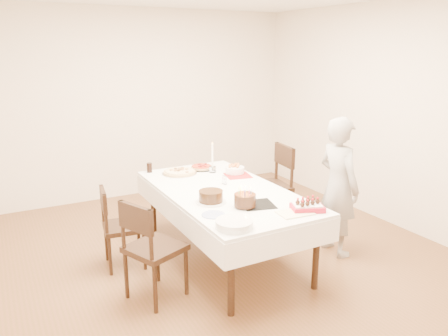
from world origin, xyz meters
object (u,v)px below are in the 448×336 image
chair_right_savory (268,187)px  layer_cake (211,197)px  pizza_white (179,172)px  dining_table (224,224)px  strawberry_box (307,207)px  person (338,187)px  cola_glass (149,168)px  pasta_bowl (235,170)px  chair_left_dessert (155,248)px  taper_candle (212,157)px  birthday_cake (245,197)px  chair_left_savory (124,227)px  pizza_pepperoni (202,167)px

chair_right_savory → layer_cake: bearing=-139.6°
pizza_white → chair_right_savory: bearing=-14.3°
dining_table → strawberry_box: bearing=-66.2°
person → cola_glass: size_ratio=13.23×
cola_glass → chair_right_savory: bearing=-20.6°
pasta_bowl → strawberry_box: 1.33m
pizza_white → strawberry_box: bearing=-71.2°
chair_left_dessert → taper_candle: 1.55m
person → birthday_cake: (-1.19, -0.08, 0.11)m
chair_left_dessert → chair_left_savory: bearing=-106.3°
dining_table → chair_left_savory: bearing=160.6°
dining_table → birthday_cake: bearing=-97.3°
strawberry_box → chair_left_dessert: bearing=158.9°
pizza_pepperoni → layer_cake: (-0.42, -1.09, 0.04)m
taper_candle → layer_cake: taper_candle is taller
chair_left_savory → pizza_white: 0.96m
chair_left_dessert → taper_candle: taper_candle is taller
pizza_white → dining_table: bearing=-77.2°
pizza_white → pasta_bowl: bearing=-26.5°
dining_table → cola_glass: size_ratio=19.14×
pasta_bowl → cola_glass: 0.99m
strawberry_box → pizza_white: bearing=108.8°
pizza_pepperoni → layer_cake: layer_cake is taller
layer_cake → birthday_cake: birthday_cake is taller
chair_right_savory → pasta_bowl: 0.55m
pizza_white → layer_cake: size_ratio=1.39×
pizza_pepperoni → strawberry_box: size_ratio=0.98×
taper_candle → dining_table: bearing=-106.8°
taper_candle → strawberry_box: taper_candle is taller
chair_left_dessert → person: person is taller
dining_table → pasta_bowl: bearing=50.1°
chair_left_dessert → pizza_white: (0.71, 1.13, 0.31)m
chair_left_savory → pasta_bowl: (1.36, 0.14, 0.38)m
cola_glass → layer_cake: size_ratio=0.39×
person → cola_glass: bearing=48.1°
pizza_pepperoni → pasta_bowl: 0.43m
dining_table → chair_left_dessert: size_ratio=2.31×
chair_right_savory → chair_left_dessert: size_ratio=1.10×
cola_glass → layer_cake: layer_cake is taller
pizza_white → layer_cake: (-0.11, -1.02, 0.04)m
dining_table → person: bearing=-21.6°
layer_cake → dining_table: bearing=43.3°
dining_table → pizza_pepperoni: 0.93m
chair_left_dessert → layer_cake: chair_left_dessert is taller
cola_glass → layer_cake: (0.17, -1.25, 0.00)m
birthday_cake → taper_candle: bearing=77.3°
person → taper_candle: 1.44m
pasta_bowl → dining_table: bearing=-129.9°
person → chair_left_savory: bearing=69.8°
layer_cake → cola_glass: bearing=97.6°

